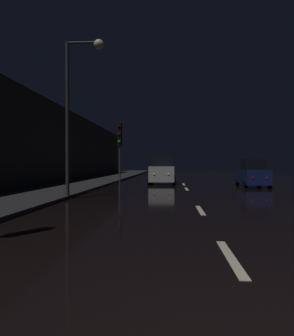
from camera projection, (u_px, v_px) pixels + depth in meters
ground at (183, 183)px, 26.88m from camera, size 27.58×84.00×0.02m
sidewalk_left at (91, 181)px, 27.41m from camera, size 4.40×84.00×0.15m
building_facade_left at (44, 142)px, 24.07m from camera, size 0.80×63.00×6.24m
lane_centerline at (192, 197)px, 15.29m from camera, size 0.16×21.47×0.01m
traffic_light_far_left at (120, 139)px, 28.17m from camera, size 0.35×0.48×4.99m
streetlamp_overhead at (78, 93)px, 14.44m from camera, size 1.70×0.44×6.94m
car_approaching_headlights at (162, 171)px, 25.43m from camera, size 2.01×4.36×2.19m
car_parked_right_far at (253, 174)px, 22.06m from camera, size 1.70×3.68×1.85m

